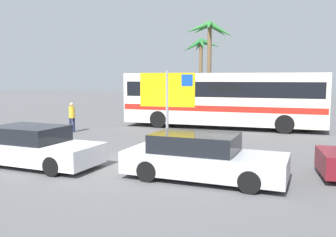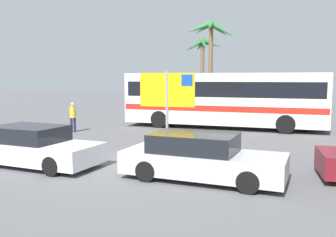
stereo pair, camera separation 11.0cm
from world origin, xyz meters
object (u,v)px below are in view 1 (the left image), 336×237
at_px(car_white, 34,147).
at_px(bus_front_coach, 222,97).
at_px(pedestrian_near_sign, 72,115).
at_px(car_silver, 202,158).
at_px(ferry_sign, 168,93).

bearing_deg(car_white, bus_front_coach, 73.55).
distance_m(car_white, pedestrian_near_sign, 7.56).
height_order(bus_front_coach, pedestrian_near_sign, bus_front_coach).
distance_m(car_white, car_silver, 5.65).
relative_size(ferry_sign, car_silver, 0.68).
bearing_deg(pedestrian_near_sign, bus_front_coach, 69.89).
relative_size(bus_front_coach, car_silver, 2.41).
bearing_deg(car_silver, car_white, -174.79).
bearing_deg(ferry_sign, car_white, -136.64).
distance_m(ferry_sign, car_white, 5.24).
bearing_deg(bus_front_coach, car_silver, -82.83).
height_order(bus_front_coach, ferry_sign, ferry_sign).
distance_m(ferry_sign, car_silver, 4.28).
height_order(car_white, car_silver, same).
height_order(bus_front_coach, car_silver, bus_front_coach).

